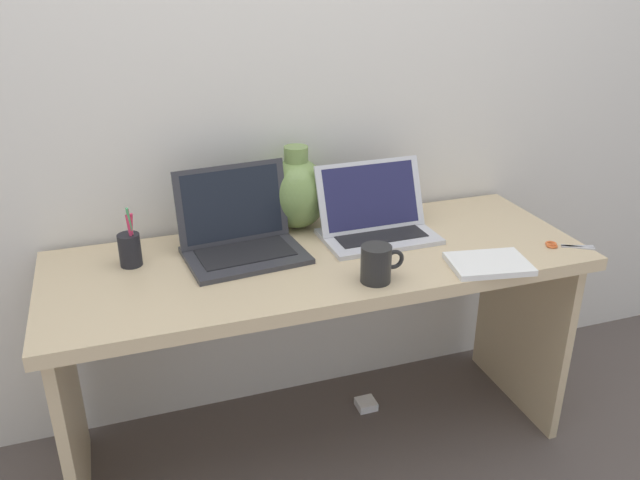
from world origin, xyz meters
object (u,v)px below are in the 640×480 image
pen_cup (130,249)px  scissors (561,245)px  power_brick (366,404)px  coffee_mug (377,264)px  green_vase (297,192)px  notebook_stack (489,264)px  laptop_right (375,217)px  laptop_left (239,231)px

pen_cup → scissors: pen_cup is taller
scissors → power_brick: (-0.51, 0.29, -0.70)m
coffee_mug → power_brick: coffee_mug is taller
green_vase → scissors: green_vase is taller
notebook_stack → coffee_mug: bearing=176.3°
green_vase → coffee_mug: bearing=-78.0°
scissors → power_brick: size_ratio=2.02×
laptop_right → green_vase: size_ratio=1.32×
notebook_stack → pen_cup: bearing=160.7°
green_vase → coffee_mug: green_vase is taller
notebook_stack → scissors: 0.29m
laptop_left → power_brick: bearing=0.7°
laptop_right → pen_cup: size_ratio=1.96×
notebook_stack → power_brick: size_ratio=3.23×
laptop_left → scissors: bearing=-16.7°
pen_cup → scissors: (1.27, -0.29, -0.05)m
scissors → laptop_left: bearing=163.3°
laptop_right → coffee_mug: size_ratio=2.86×
power_brick → laptop_right: bearing=-96.1°
notebook_stack → laptop_right: bearing=124.9°
laptop_left → power_brick: (0.44, 0.01, -0.76)m
laptop_right → pen_cup: bearing=178.3°
laptop_left → power_brick: size_ratio=5.28×
laptop_right → notebook_stack: (0.22, -0.32, -0.05)m
laptop_left → laptop_right: laptop_left is taller
coffee_mug → power_brick: 0.82m
pen_cup → power_brick: 1.07m
laptop_right → scissors: 0.58m
laptop_left → pen_cup: size_ratio=2.00×
green_vase → pen_cup: size_ratio=1.48×
notebook_stack → coffee_mug: (-0.34, 0.02, 0.04)m
power_brick → scissors: bearing=-29.6°
laptop_left → green_vase: (0.22, 0.13, 0.05)m
green_vase → power_brick: (0.22, -0.13, -0.82)m
laptop_left → green_vase: bearing=30.9°
green_vase → coffee_mug: size_ratio=2.17×
laptop_left → laptop_right: bearing=-1.9°
laptop_right → pen_cup: 0.76m
coffee_mug → pen_cup: pen_cup is taller
pen_cup → notebook_stack: bearing=-19.3°
notebook_stack → coffee_mug: 0.35m
green_vase → scissors: 0.85m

